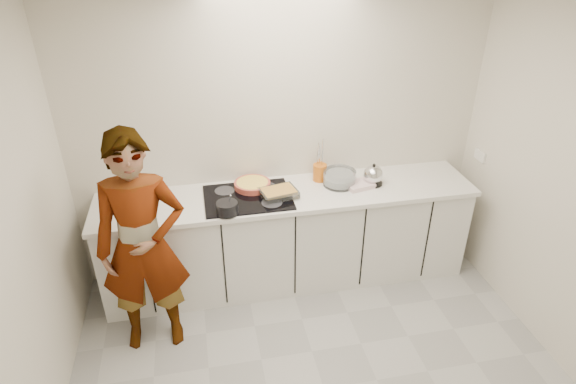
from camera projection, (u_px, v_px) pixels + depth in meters
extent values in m
cube|color=white|center=(345.00, 3.00, 2.17)|extent=(3.60, 3.20, 0.00)
cube|color=silver|center=(281.00, 136.00, 4.17)|extent=(3.60, 0.00, 2.60)
cube|color=white|center=(480.00, 156.00, 4.36)|extent=(0.02, 0.15, 0.09)
cube|color=silver|center=(288.00, 239.00, 4.32)|extent=(3.20, 0.58, 0.87)
cube|color=white|center=(288.00, 195.00, 4.10)|extent=(3.24, 0.64, 0.04)
cube|color=black|center=(248.00, 197.00, 4.01)|extent=(0.72, 0.54, 0.01)
cylinder|color=#C24D3D|center=(252.00, 185.00, 4.13)|extent=(0.40, 0.40, 0.05)
cylinder|color=#FFD552|center=(252.00, 183.00, 4.13)|extent=(0.35, 0.35, 0.01)
cylinder|color=black|center=(227.00, 208.00, 3.76)|extent=(0.20, 0.20, 0.09)
cylinder|color=silver|center=(229.00, 202.00, 3.76)|extent=(0.04, 0.06, 0.14)
cube|color=silver|center=(279.00, 193.00, 4.00)|extent=(0.34, 0.27, 0.06)
cube|color=#E7B54B|center=(279.00, 191.00, 3.99)|extent=(0.30, 0.24, 0.02)
cylinder|color=silver|center=(339.00, 178.00, 4.19)|extent=(0.35, 0.35, 0.13)
cylinder|color=white|center=(339.00, 180.00, 4.20)|extent=(0.29, 0.29, 0.06)
cube|color=white|center=(359.00, 185.00, 4.17)|extent=(0.27, 0.22, 0.04)
cylinder|color=black|center=(372.00, 183.00, 4.22)|extent=(0.18, 0.18, 0.02)
sphere|color=silver|center=(373.00, 175.00, 4.18)|extent=(0.18, 0.18, 0.17)
sphere|color=black|center=(374.00, 165.00, 4.14)|extent=(0.03, 0.03, 0.03)
cylinder|color=#CF6514|center=(320.00, 172.00, 4.26)|extent=(0.16, 0.16, 0.15)
imported|color=silver|center=(143.00, 246.00, 3.45)|extent=(0.65, 0.43, 1.78)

